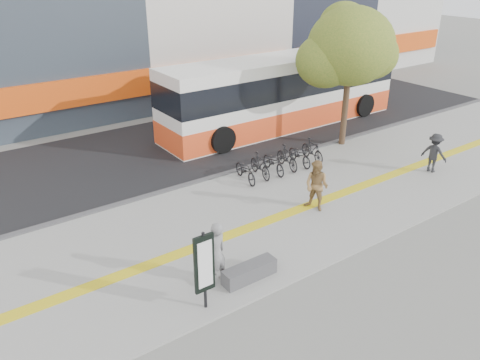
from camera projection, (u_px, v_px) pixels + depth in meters
ground at (292, 234)px, 15.54m from camera, size 120.00×120.00×0.00m
sidewalk at (263, 214)px, 16.63m from camera, size 40.00×7.00×0.08m
tactile_strip at (273, 219)px, 16.24m from camera, size 40.00×0.45×0.01m
street at (164, 150)px, 22.16m from camera, size 40.00×8.00×0.06m
curb at (210, 179)px, 19.20m from camera, size 40.00×0.25×0.14m
bench at (249, 272)px, 13.16m from camera, size 1.60×0.45×0.45m
signboard at (204, 265)px, 11.64m from camera, size 0.55×0.10×2.20m
street_tree at (348, 48)px, 20.94m from camera, size 4.40×3.80×6.31m
bus at (283, 94)px, 24.58m from camera, size 13.43×3.18×3.58m
bicycle_row at (280, 160)px, 19.73m from camera, size 4.34×1.74×0.97m
seated_woman at (216, 253)px, 12.77m from camera, size 0.73×0.54×1.82m
pedestrian_tan at (317, 186)px, 16.50m from camera, size 0.92×1.05×1.81m
pedestrian_dark at (434, 153)px, 19.50m from camera, size 0.80×1.15×1.63m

